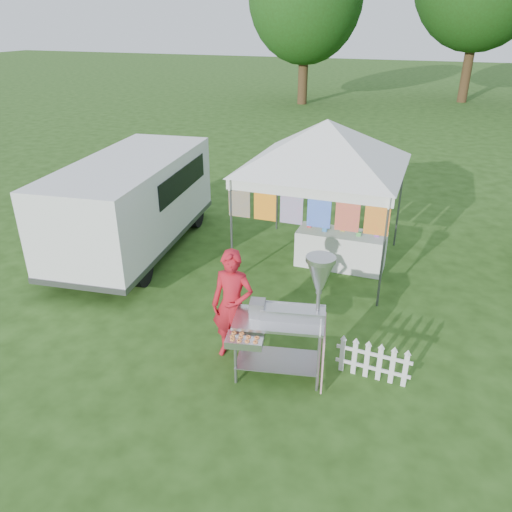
% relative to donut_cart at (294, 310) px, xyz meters
% --- Properties ---
extents(ground, '(120.00, 120.00, 0.00)m').
position_rel_donut_cart_xyz_m(ground, '(-0.52, 0.34, -1.14)').
color(ground, '#224012').
rests_on(ground, ground).
extents(canopy_main, '(4.24, 4.24, 3.45)m').
position_rel_donut_cart_xyz_m(canopy_main, '(-0.52, 3.84, 1.85)').
color(canopy_main, '#59595E').
rests_on(canopy_main, ground).
extents(donut_cart, '(1.41, 1.19, 1.93)m').
position_rel_donut_cart_xyz_m(donut_cart, '(0.00, 0.00, 0.00)').
color(donut_cart, gray).
rests_on(donut_cart, ground).
extents(vendor, '(0.67, 0.46, 1.76)m').
position_rel_donut_cart_xyz_m(vendor, '(-1.00, 0.20, -0.26)').
color(vendor, '#B41623').
rests_on(vendor, ground).
extents(cargo_van, '(2.53, 5.10, 2.04)m').
position_rel_donut_cart_xyz_m(cargo_van, '(-4.56, 3.20, -0.04)').
color(cargo_van, white).
rests_on(cargo_van, ground).
extents(picket_fence, '(1.08, 0.08, 0.56)m').
position_rel_donut_cart_xyz_m(picket_fence, '(1.10, 0.35, -0.85)').
color(picket_fence, white).
rests_on(picket_fence, ground).
extents(display_table, '(1.80, 0.70, 0.76)m').
position_rel_donut_cart_xyz_m(display_table, '(-0.07, 3.79, -0.76)').
color(display_table, white).
rests_on(display_table, ground).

